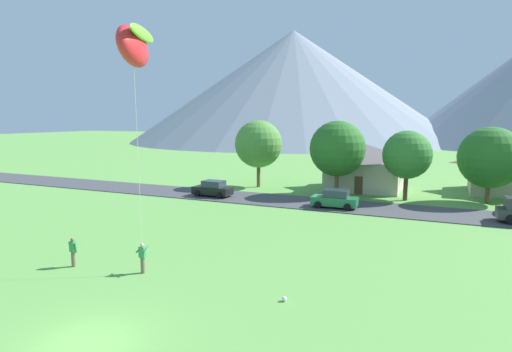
% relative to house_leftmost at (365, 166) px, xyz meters
% --- Properties ---
extents(ground_plane, '(400.00, 400.00, 0.00)m').
position_rel_house_leftmost_xyz_m(ground_plane, '(-3.21, -39.53, -2.76)').
color(ground_plane, '#609E47').
extents(road_strip, '(160.00, 6.29, 0.08)m').
position_rel_house_leftmost_xyz_m(road_strip, '(-3.21, -10.81, -2.72)').
color(road_strip, '#424247').
rests_on(road_strip, ground).
extents(mountain_far_west_ridge, '(82.58, 82.58, 23.71)m').
position_rel_house_leftmost_xyz_m(mountain_far_west_ridge, '(-78.99, 135.93, 9.10)').
color(mountain_far_west_ridge, slate).
rests_on(mountain_far_west_ridge, ground).
extents(mountain_east_ridge, '(115.00, 115.00, 39.08)m').
position_rel_house_leftmost_xyz_m(mountain_east_ridge, '(-43.12, 97.48, 16.78)').
color(mountain_east_ridge, gray).
rests_on(mountain_east_ridge, ground).
extents(house_leftmost, '(8.90, 7.98, 5.32)m').
position_rel_house_leftmost_xyz_m(house_leftmost, '(0.00, 0.00, 0.00)').
color(house_leftmost, beige).
rests_on(house_leftmost, ground).
extents(tree_near_left, '(5.99, 5.99, 8.08)m').
position_rel_house_leftmost_xyz_m(tree_near_left, '(-2.09, -5.22, 2.32)').
color(tree_near_left, brown).
rests_on(tree_near_left, ground).
extents(tree_left_of_center, '(4.89, 4.89, 7.13)m').
position_rel_house_leftmost_xyz_m(tree_left_of_center, '(5.03, -5.26, 1.91)').
color(tree_left_of_center, '#4C3823').
rests_on(tree_left_of_center, ground).
extents(tree_center, '(5.73, 5.73, 8.10)m').
position_rel_house_leftmost_xyz_m(tree_center, '(-12.11, -3.56, 2.47)').
color(tree_center, brown).
rests_on(tree_center, ground).
extents(tree_right_of_center, '(5.99, 5.99, 7.54)m').
position_rel_house_leftmost_xyz_m(tree_right_of_center, '(12.56, -3.58, 1.78)').
color(tree_right_of_center, brown).
rests_on(tree_right_of_center, ground).
extents(parked_car_black_west_end, '(4.25, 2.17, 1.68)m').
position_rel_house_leftmost_xyz_m(parked_car_black_west_end, '(-13.89, -11.60, -1.89)').
color(parked_car_black_west_end, black).
rests_on(parked_car_black_west_end, road_strip).
extents(parked_car_green_mid_west, '(4.27, 2.21, 1.68)m').
position_rel_house_leftmost_xyz_m(parked_car_green_mid_west, '(-0.59, -12.00, -1.89)').
color(parked_car_green_mid_west, '#237042').
rests_on(parked_car_green_mid_west, road_strip).
extents(kite_flyer_with_kite, '(3.32, 4.22, 13.57)m').
position_rel_house_leftmost_xyz_m(kite_flyer_with_kite, '(-7.53, -31.11, 9.51)').
color(kite_flyer_with_kite, '#70604C').
rests_on(kite_flyer_with_kite, ground).
extents(watcher_person, '(0.56, 0.24, 1.68)m').
position_rel_house_leftmost_xyz_m(watcher_person, '(-10.30, -33.62, -1.88)').
color(watcher_person, '#70604C').
rests_on(watcher_person, ground).
extents(soccer_ball, '(0.24, 0.24, 0.24)m').
position_rel_house_leftmost_xyz_m(soccer_ball, '(2.23, -33.09, -2.64)').
color(soccer_ball, white).
rests_on(soccer_ball, ground).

